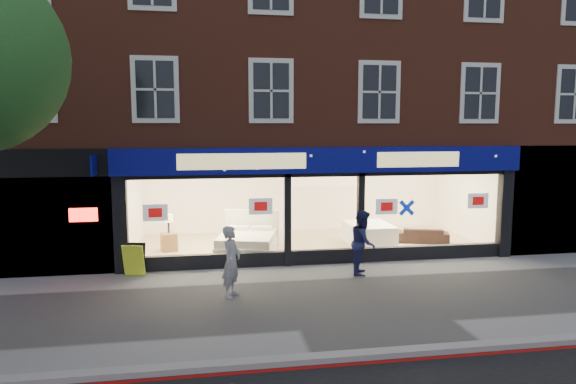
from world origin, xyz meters
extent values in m
plane|color=gray|center=(0.00, 0.00, 0.00)|extent=(120.00, 120.00, 0.00)
cube|color=#8C0A07|center=(0.00, -3.10, 0.01)|extent=(60.00, 0.10, 0.01)
cube|color=gray|center=(0.00, -2.90, 0.06)|extent=(60.00, 0.25, 0.12)
cube|color=tan|center=(0.00, 5.25, 0.05)|extent=(11.00, 4.50, 0.10)
cube|color=brown|center=(0.00, 7.00, 6.65)|extent=(19.00, 8.00, 6.70)
cube|color=#070A71|center=(0.00, 2.88, 2.95)|extent=(11.40, 0.28, 0.70)
cube|color=black|center=(0.00, 3.08, 0.20)|extent=(11.00, 0.18, 0.40)
cube|color=black|center=(-5.50, 3.05, 1.30)|extent=(0.35, 0.30, 2.60)
cube|color=black|center=(5.50, 3.05, 1.30)|extent=(0.35, 0.30, 2.60)
cube|color=white|center=(-3.25, 3.00, 1.45)|extent=(4.20, 0.02, 2.10)
cube|color=white|center=(3.25, 3.00, 1.45)|extent=(4.20, 0.02, 2.10)
cube|color=white|center=(0.00, 3.25, 1.15)|extent=(1.80, 0.02, 2.10)
cube|color=silver|center=(0.00, 7.50, 1.30)|extent=(11.00, 0.20, 2.60)
cube|color=#FFEAC6|center=(0.00, 5.25, 2.60)|extent=(11.00, 4.50, 0.12)
cube|color=black|center=(-7.60, 3.30, 1.65)|extent=(3.80, 0.60, 3.30)
cube|color=#FF140C|center=(-6.40, 2.95, 1.60)|extent=(0.70, 0.04, 0.35)
cube|color=black|center=(7.50, 3.20, 1.65)|extent=(4.00, 0.40, 3.30)
cube|color=white|center=(-2.09, 4.20, 0.27)|extent=(2.06, 2.27, 0.34)
cube|color=white|center=(-2.09, 4.20, 0.56)|extent=(1.98, 2.18, 0.24)
cube|color=white|center=(-1.84, 5.19, 0.68)|extent=(1.70, 0.54, 1.16)
cube|color=white|center=(-2.27, 4.96, 0.74)|extent=(0.68, 0.45, 0.12)
cube|color=white|center=(-1.57, 4.78, 0.74)|extent=(0.68, 0.45, 0.12)
cube|color=brown|center=(-4.40, 4.91, 0.38)|extent=(0.55, 0.55, 0.55)
cube|color=white|center=(1.89, 4.77, 0.21)|extent=(1.34, 1.69, 0.22)
cube|color=white|center=(1.89, 4.77, 0.43)|extent=(1.34, 1.69, 0.22)
cube|color=white|center=(1.89, 4.77, 0.65)|extent=(1.34, 1.69, 0.22)
imported|color=black|center=(3.70, 4.75, 0.34)|extent=(1.77, 1.11, 0.48)
cube|color=#D9ED29|center=(-5.15, 2.70, 0.43)|extent=(0.62, 0.48, 0.85)
imported|color=#98999F|center=(-2.74, 0.64, 0.82)|extent=(0.62, 0.71, 1.63)
imported|color=#1B204D|center=(0.77, 1.90, 0.85)|extent=(0.89, 1.00, 1.69)
camera|label=1|loc=(-3.32, -10.76, 3.86)|focal=32.00mm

